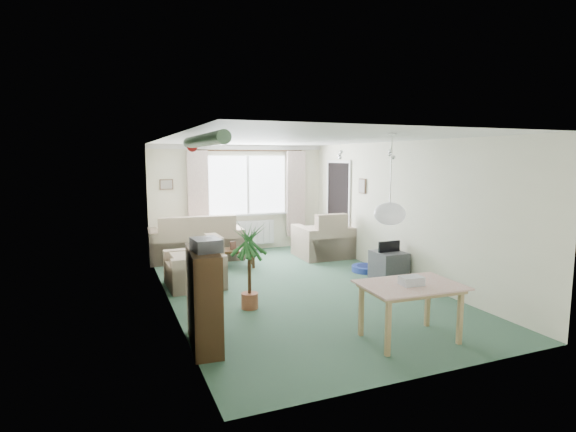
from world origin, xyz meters
name	(u,v)px	position (x,y,z in m)	size (l,w,h in m)	color
ground	(295,288)	(0.00, 0.00, 0.00)	(6.50, 6.50, 0.00)	#325441
window	(248,185)	(0.20, 3.23, 1.50)	(1.80, 0.03, 1.30)	white
curtain_rod	(248,151)	(0.20, 3.15, 2.27)	(2.60, 0.03, 0.03)	black
curtain_left	(198,197)	(-0.95, 3.13, 1.27)	(0.45, 0.08, 2.00)	beige
curtain_right	(296,194)	(1.35, 3.13, 1.27)	(0.45, 0.08, 2.00)	beige
radiator	(249,233)	(0.20, 3.19, 0.40)	(1.20, 0.10, 0.55)	white
doorway	(338,208)	(1.99, 2.20, 1.00)	(0.03, 0.95, 2.00)	black
pendant_lamp	(390,214)	(0.20, -2.30, 1.48)	(0.36, 0.36, 0.36)	white
tinsel_garland	(203,140)	(-1.92, -2.30, 2.28)	(1.60, 1.60, 0.12)	#196626
bauble_cluster_a	(340,152)	(1.30, 0.90, 2.22)	(0.20, 0.20, 0.20)	silver
bauble_cluster_b	(392,151)	(1.60, -0.30, 2.22)	(0.20, 0.20, 0.20)	silver
wall_picture_back	(166,184)	(-1.60, 3.23, 1.55)	(0.28, 0.03, 0.22)	brown
wall_picture_right	(362,186)	(1.98, 1.20, 1.55)	(0.03, 0.24, 0.30)	brown
sofa	(196,236)	(-1.10, 2.75, 0.47)	(1.89, 1.00, 0.95)	#BFBA90
armchair_corner	(323,234)	(1.48, 1.94, 0.48)	(1.08, 1.02, 0.97)	tan
armchair_left	(194,262)	(-1.50, 0.71, 0.41)	(0.92, 0.87, 0.83)	beige
coffee_table	(235,258)	(-0.52, 1.74, 0.18)	(0.78, 0.43, 0.35)	black
photo_frame	(233,245)	(-0.57, 1.74, 0.43)	(0.12, 0.02, 0.16)	brown
bookshelf	(204,298)	(-1.84, -1.72, 0.55)	(0.30, 0.91, 1.11)	black
hifi_box	(206,245)	(-1.82, -1.81, 1.18)	(0.28, 0.35, 0.14)	#404046
houseplant	(249,267)	(-0.99, -0.69, 0.60)	(0.51, 0.51, 1.20)	#1C5323
dining_table	(409,313)	(0.41, -2.45, 0.32)	(1.04, 0.69, 0.65)	tan
gift_box	(411,282)	(0.39, -2.48, 0.71)	(0.25, 0.18, 0.12)	silver
tv_cube	(389,266)	(1.70, -0.17, 0.25)	(0.50, 0.55, 0.50)	#313136
pet_bed	(366,269)	(1.65, 0.47, 0.05)	(0.53, 0.53, 0.11)	#22329F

